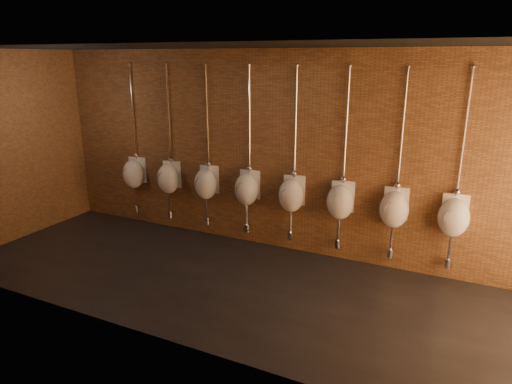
% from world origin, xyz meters
% --- Properties ---
extents(ground, '(8.50, 8.50, 0.00)m').
position_xyz_m(ground, '(0.00, 0.00, 0.00)').
color(ground, black).
rests_on(ground, ground).
extents(room_shell, '(8.54, 3.04, 3.22)m').
position_xyz_m(room_shell, '(0.00, 0.00, 2.01)').
color(room_shell, black).
rests_on(room_shell, ground).
extents(urinal_0, '(0.46, 0.41, 2.72)m').
position_xyz_m(urinal_0, '(-2.87, 1.35, 0.99)').
color(urinal_0, white).
rests_on(urinal_0, ground).
extents(urinal_1, '(0.46, 0.41, 2.72)m').
position_xyz_m(urinal_1, '(-2.08, 1.35, 0.99)').
color(urinal_1, white).
rests_on(urinal_1, ground).
extents(urinal_2, '(0.46, 0.41, 2.72)m').
position_xyz_m(urinal_2, '(-1.29, 1.35, 0.99)').
color(urinal_2, white).
rests_on(urinal_2, ground).
extents(urinal_3, '(0.46, 0.41, 2.72)m').
position_xyz_m(urinal_3, '(-0.50, 1.35, 0.99)').
color(urinal_3, white).
rests_on(urinal_3, ground).
extents(urinal_4, '(0.46, 0.41, 2.72)m').
position_xyz_m(urinal_4, '(0.29, 1.35, 0.99)').
color(urinal_4, white).
rests_on(urinal_4, ground).
extents(urinal_5, '(0.46, 0.41, 2.72)m').
position_xyz_m(urinal_5, '(1.08, 1.35, 0.99)').
color(urinal_5, white).
rests_on(urinal_5, ground).
extents(urinal_6, '(0.46, 0.41, 2.72)m').
position_xyz_m(urinal_6, '(1.87, 1.35, 0.99)').
color(urinal_6, white).
rests_on(urinal_6, ground).
extents(urinal_7, '(0.46, 0.41, 2.72)m').
position_xyz_m(urinal_7, '(2.65, 1.35, 0.99)').
color(urinal_7, white).
rests_on(urinal_7, ground).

